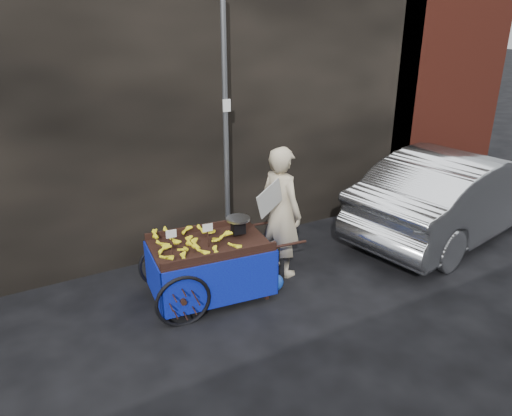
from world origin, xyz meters
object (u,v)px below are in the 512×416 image
vendor (281,212)px  plastic_bag (274,283)px  parked_car (458,192)px  banana_cart (206,250)px

vendor → plastic_bag: 1.03m
vendor → parked_car: (3.43, -0.30, -0.23)m
vendor → plastic_bag: vendor is taller
banana_cart → parked_car: 4.68m
parked_car → vendor: bearing=74.0°
banana_cart → plastic_bag: bearing=-14.8°
banana_cart → vendor: vendor is taller
banana_cart → vendor: bearing=11.0°
banana_cart → parked_car: size_ratio=0.49×
plastic_bag → parked_car: (3.81, 0.14, 0.62)m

